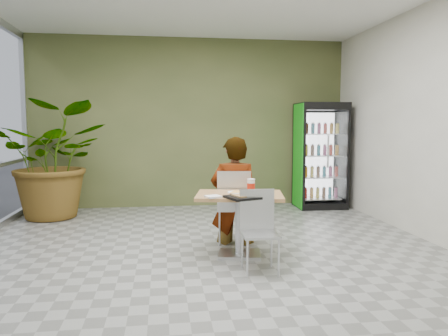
# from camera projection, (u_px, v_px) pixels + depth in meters

# --- Properties ---
(ground) EXTENTS (7.00, 7.00, 0.00)m
(ground) POSITION_uv_depth(u_px,v_px,m) (210.00, 261.00, 5.03)
(ground) COLOR gray
(ground) RESTS_ON ground
(room_envelope) EXTENTS (6.00, 7.00, 3.20)m
(room_envelope) POSITION_uv_depth(u_px,v_px,m) (210.00, 121.00, 4.88)
(room_envelope) COLOR silver
(room_envelope) RESTS_ON ground
(dining_table) EXTENTS (1.12, 0.88, 0.75)m
(dining_table) POSITION_uv_depth(u_px,v_px,m) (239.00, 212.00, 5.17)
(dining_table) COLOR #B2894C
(dining_table) RESTS_ON ground
(chair_far) EXTENTS (0.49, 0.49, 0.97)m
(chair_far) POSITION_uv_depth(u_px,v_px,m) (234.00, 201.00, 5.69)
(chair_far) COLOR #BBBDC0
(chair_far) RESTS_ON ground
(chair_near) EXTENTS (0.39, 0.39, 0.86)m
(chair_near) POSITION_uv_depth(u_px,v_px,m) (258.00, 223.00, 4.68)
(chair_near) COLOR #BBBDC0
(chair_near) RESTS_ON ground
(seated_woman) EXTENTS (0.68, 0.50, 1.71)m
(seated_woman) POSITION_uv_depth(u_px,v_px,m) (234.00, 202.00, 5.74)
(seated_woman) COLOR black
(seated_woman) RESTS_ON ground
(pizza_plate) EXTENTS (0.33, 0.25, 0.03)m
(pizza_plate) POSITION_uv_depth(u_px,v_px,m) (238.00, 192.00, 5.21)
(pizza_plate) COLOR white
(pizza_plate) RESTS_ON dining_table
(soda_cup) EXTENTS (0.10, 0.10, 0.17)m
(soda_cup) POSITION_uv_depth(u_px,v_px,m) (251.00, 186.00, 5.19)
(soda_cup) COLOR white
(soda_cup) RESTS_ON dining_table
(napkin_stack) EXTENTS (0.20, 0.20, 0.02)m
(napkin_stack) POSITION_uv_depth(u_px,v_px,m) (213.00, 197.00, 4.89)
(napkin_stack) COLOR white
(napkin_stack) RESTS_ON dining_table
(cafeteria_tray) EXTENTS (0.54, 0.47, 0.03)m
(cafeteria_tray) POSITION_uv_depth(u_px,v_px,m) (248.00, 197.00, 4.84)
(cafeteria_tray) COLOR black
(cafeteria_tray) RESTS_ON dining_table
(beverage_fridge) EXTENTS (0.93, 0.72, 1.97)m
(beverage_fridge) POSITION_uv_depth(u_px,v_px,m) (320.00, 156.00, 8.24)
(beverage_fridge) COLOR black
(beverage_fridge) RESTS_ON ground
(potted_plant) EXTENTS (1.79, 1.56, 1.96)m
(potted_plant) POSITION_uv_depth(u_px,v_px,m) (55.00, 160.00, 7.30)
(potted_plant) COLOR #2A6227
(potted_plant) RESTS_ON ground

